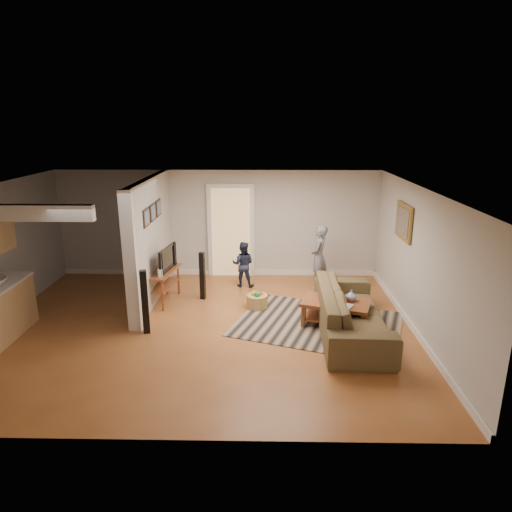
# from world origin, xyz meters

# --- Properties ---
(ground) EXTENTS (7.50, 7.50, 0.00)m
(ground) POSITION_xyz_m (0.00, 0.00, 0.00)
(ground) COLOR brown
(ground) RESTS_ON ground
(room_shell) EXTENTS (7.54, 6.02, 2.52)m
(room_shell) POSITION_xyz_m (-1.07, 0.43, 1.46)
(room_shell) COLOR silver
(room_shell) RESTS_ON ground
(area_rug) EXTENTS (3.43, 2.96, 0.01)m
(area_rug) POSITION_xyz_m (2.07, 0.20, 0.01)
(area_rug) COLOR black
(area_rug) RESTS_ON ground
(sofa) EXTENTS (1.15, 2.77, 0.80)m
(sofa) POSITION_xyz_m (2.60, -0.13, 0.00)
(sofa) COLOR #423C21
(sofa) RESTS_ON ground
(coffee_table) EXTENTS (1.34, 1.03, 0.70)m
(coffee_table) POSITION_xyz_m (2.39, 0.17, 0.36)
(coffee_table) COLOR maroon
(coffee_table) RESTS_ON ground
(tv_console) EXTENTS (0.56, 1.12, 0.92)m
(tv_console) POSITION_xyz_m (-0.94, 1.22, 0.61)
(tv_console) COLOR maroon
(tv_console) RESTS_ON ground
(speaker_left) EXTENTS (0.14, 0.14, 1.15)m
(speaker_left) POSITION_xyz_m (-0.97, -0.20, 0.57)
(speaker_left) COLOR black
(speaker_left) RESTS_ON ground
(speaker_right) EXTENTS (0.12, 0.12, 1.01)m
(speaker_right) POSITION_xyz_m (-0.19, 1.40, 0.50)
(speaker_right) COLOR black
(speaker_right) RESTS_ON ground
(toy_basket) EXTENTS (0.41, 0.41, 0.37)m
(toy_basket) POSITION_xyz_m (0.95, 0.94, 0.15)
(toy_basket) COLOR olive
(toy_basket) RESTS_ON ground
(child) EXTENTS (0.49, 0.60, 1.42)m
(child) POSITION_xyz_m (2.28, 2.11, 0.00)
(child) COLOR slate
(child) RESTS_ON ground
(toddler) EXTENTS (0.54, 0.45, 1.03)m
(toddler) POSITION_xyz_m (0.61, 2.18, 0.00)
(toddler) COLOR #1F2740
(toddler) RESTS_ON ground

